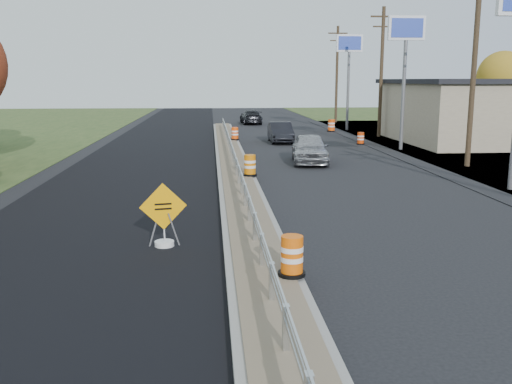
{
  "coord_description": "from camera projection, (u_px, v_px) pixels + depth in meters",
  "views": [
    {
      "loc": [
        -1.07,
        -17.88,
        4.2
      ],
      "look_at": [
        0.17,
        -2.19,
        1.1
      ],
      "focal_mm": 40.0,
      "sensor_mm": 36.0,
      "label": 1
    }
  ],
  "objects": [
    {
      "name": "barrel_median_far",
      "position": [
        235.0,
        134.0,
        38.44
      ],
      "size": [
        0.58,
        0.58,
        0.85
      ],
      "color": "black",
      "rests_on": "median"
    },
    {
      "name": "barrel_shoulder_far",
      "position": [
        331.0,
        126.0,
        47.14
      ],
      "size": [
        0.68,
        0.68,
        1.0
      ],
      "color": "black",
      "rests_on": "ground"
    },
    {
      "name": "car_dark_far",
      "position": [
        251.0,
        117.0,
        55.38
      ],
      "size": [
        2.06,
        4.7,
        1.34
      ],
      "primitive_type": "imported",
      "rotation": [
        0.0,
        0.0,
        3.18
      ],
      "color": "black",
      "rests_on": "ground"
    },
    {
      "name": "barrel_shoulder_mid",
      "position": [
        361.0,
        139.0,
        37.77
      ],
      "size": [
        0.54,
        0.54,
        0.8
      ],
      "color": "black",
      "rests_on": "ground"
    },
    {
      "name": "car_dark_mid",
      "position": [
        280.0,
        132.0,
        38.92
      ],
      "size": [
        1.47,
        4.16,
        1.37
      ],
      "primitive_type": "imported",
      "rotation": [
        0.0,
        0.0,
        -0.01
      ],
      "color": "black",
      "rests_on": "ground"
    },
    {
      "name": "caution_sign",
      "position": [
        164.0,
        231.0,
        14.54
      ],
      "size": [
        1.18,
        0.5,
        1.66
      ],
      "rotation": [
        0.0,
        0.0,
        0.2
      ],
      "color": "white",
      "rests_on": "ground"
    },
    {
      "name": "utility_pole_smid",
      "position": [
        474.0,
        64.0,
        27.12
      ],
      "size": [
        1.9,
        0.26,
        9.4
      ],
      "color": "#473523",
      "rests_on": "ground"
    },
    {
      "name": "utility_pole_north",
      "position": [
        337.0,
        72.0,
        56.47
      ],
      "size": [
        1.9,
        0.26,
        9.4
      ],
      "color": "#473523",
      "rests_on": "ground"
    },
    {
      "name": "milled_overlay",
      "position": [
        143.0,
        167.0,
        27.82
      ],
      "size": [
        7.2,
        120.0,
        0.01
      ],
      "primitive_type": "cube",
      "color": "black",
      "rests_on": "ground"
    },
    {
      "name": "pylon_sign_north",
      "position": [
        349.0,
        52.0,
        47.29
      ],
      "size": [
        2.2,
        0.3,
        7.9
      ],
      "color": "slate",
      "rests_on": "ground"
    },
    {
      "name": "utility_pole_nmid",
      "position": [
        381.0,
        70.0,
        41.8
      ],
      "size": [
        1.9,
        0.26,
        9.4
      ],
      "color": "#473523",
      "rests_on": "ground"
    },
    {
      "name": "median",
      "position": [
        235.0,
        171.0,
        26.18
      ],
      "size": [
        1.6,
        55.0,
        0.23
      ],
      "color": "gray",
      "rests_on": "ground"
    },
    {
      "name": "ground",
      "position": [
        245.0,
        212.0,
        18.38
      ],
      "size": [
        140.0,
        140.0,
        0.0
      ],
      "primitive_type": "plane",
      "color": "black",
      "rests_on": "ground"
    },
    {
      "name": "pylon_sign_mid",
      "position": [
        406.0,
        41.0,
        33.6
      ],
      "size": [
        2.2,
        0.3,
        7.9
      ],
      "color": "slate",
      "rests_on": "ground"
    },
    {
      "name": "car_silver",
      "position": [
        310.0,
        148.0,
        29.24
      ],
      "size": [
        2.22,
        4.56,
        1.5
      ],
      "primitive_type": "imported",
      "rotation": [
        0.0,
        0.0,
        -0.1
      ],
      "color": "#A7A7AC",
      "rests_on": "ground"
    },
    {
      "name": "barrel_median_mid",
      "position": [
        250.0,
        166.0,
        23.99
      ],
      "size": [
        0.6,
        0.6,
        0.89
      ],
      "color": "black",
      "rests_on": "median"
    },
    {
      "name": "barrel_median_near",
      "position": [
        292.0,
        257.0,
        11.7
      ],
      "size": [
        0.57,
        0.57,
        0.84
      ],
      "color": "black",
      "rests_on": "median"
    },
    {
      "name": "guardrail",
      "position": [
        234.0,
        154.0,
        27.04
      ],
      "size": [
        0.1,
        46.15,
        0.72
      ],
      "color": "silver",
      "rests_on": "median"
    },
    {
      "name": "tree_far_yellow",
      "position": [
        503.0,
        76.0,
        52.78
      ],
      "size": [
        4.62,
        4.62,
        6.86
      ],
      "color": "#473523",
      "rests_on": "ground"
    }
  ]
}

